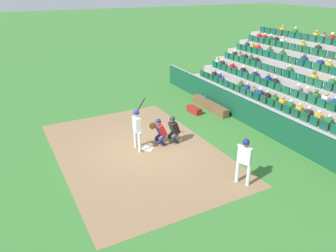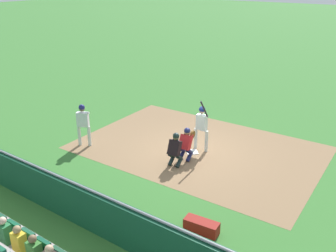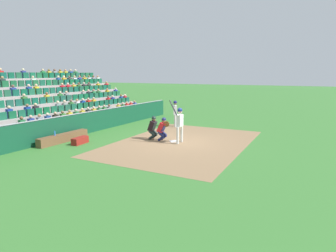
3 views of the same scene
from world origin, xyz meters
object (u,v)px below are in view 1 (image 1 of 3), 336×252
home_plate_marker (148,149)px  batter_at_plate (137,125)px  dugout_bench (210,106)px  water_bottle_on_bench (205,97)px  catcher_crouching (160,130)px  equipment_duffel_bag (194,110)px  home_plate_umpire (173,128)px  on_deck_batter (245,157)px

home_plate_marker → batter_at_plate: (0.17, 0.39, 1.13)m
dugout_bench → water_bottle_on_bench: (0.55, 0.01, 0.34)m
home_plate_marker → catcher_crouching: size_ratio=0.34×
equipment_duffel_bag → water_bottle_on_bench: bearing=-64.8°
home_plate_marker → home_plate_umpire: (0.05, -1.28, 0.69)m
dugout_bench → water_bottle_on_bench: 0.65m
catcher_crouching → dugout_bench: bearing=-58.5°
batter_at_plate → water_bottle_on_bench: 6.36m
batter_at_plate → equipment_duffel_bag: bearing=-59.5°
batter_at_plate → home_plate_umpire: 1.73m
catcher_crouching → home_plate_umpire: (-0.07, -0.65, -0.01)m
home_plate_marker → dugout_bench: (2.84, -5.08, 0.20)m
home_plate_umpire → on_deck_batter: (-3.99, -0.68, 0.37)m
home_plate_umpire → batter_at_plate: bearing=86.1°
equipment_duffel_bag → on_deck_batter: bearing=157.4°
dugout_bench → equipment_duffel_bag: dugout_bench is taller
dugout_bench → home_plate_marker: bearing=119.2°
on_deck_batter → dugout_bench: bearing=-24.7°
home_plate_marker → water_bottle_on_bench: water_bottle_on_bench is taller
home_plate_marker → dugout_bench: dugout_bench is taller
batter_at_plate → on_deck_batter: bearing=-150.2°
home_plate_umpire → equipment_duffel_bag: bearing=-45.2°
home_plate_umpire → water_bottle_on_bench: bearing=-48.6°
catcher_crouching → dugout_bench: 5.24m
batter_at_plate → home_plate_marker: bearing=-113.3°
batter_at_plate → equipment_duffel_bag: batter_at_plate is taller
batter_at_plate → dugout_bench: (2.68, -5.47, -0.92)m
batter_at_plate → dugout_bench: bearing=-63.9°
home_plate_umpire → on_deck_batter: bearing=-170.4°
home_plate_marker → on_deck_batter: bearing=-153.6°
batter_at_plate → catcher_crouching: batter_at_plate is taller
water_bottle_on_bench → equipment_duffel_bag: bearing=120.8°
batter_at_plate → home_plate_umpire: size_ratio=1.71×
catcher_crouching → equipment_duffel_bag: bearing=-52.0°
home_plate_marker → water_bottle_on_bench: size_ratio=1.80×
equipment_duffel_bag → on_deck_batter: size_ratio=0.54×
catcher_crouching → equipment_duffel_bag: catcher_crouching is taller
water_bottle_on_bench → equipment_duffel_bag: (-0.64, 1.07, -0.39)m
catcher_crouching → water_bottle_on_bench: size_ratio=5.25×
home_plate_umpire → water_bottle_on_bench: (3.34, -3.79, -0.14)m
home_plate_marker → batter_at_plate: size_ratio=0.20×
batter_at_plate → home_plate_umpire: bearing=-93.9°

